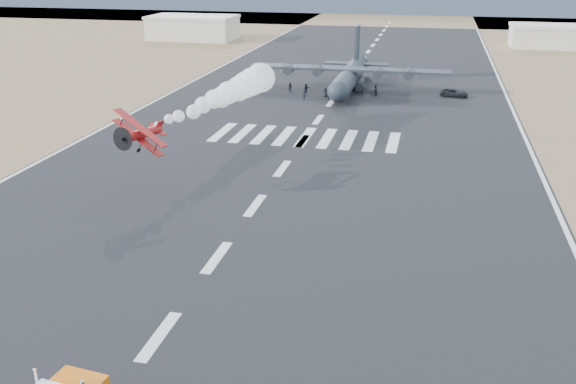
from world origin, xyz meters
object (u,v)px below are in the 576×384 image
(support_vehicle, at_px, (454,93))
(crew_f, at_px, (306,89))
(crew_g, at_px, (362,90))
(hangar_right, at_px, (550,36))
(transport_aircraft, at_px, (349,75))
(crew_a, at_px, (341,90))
(crew_h, at_px, (375,90))
(crew_e, at_px, (325,92))
(crew_c, at_px, (304,95))
(crew_d, at_px, (329,96))
(crew_b, at_px, (290,88))
(aerobatic_biplane, at_px, (140,134))
(hangar_left, at_px, (193,27))

(support_vehicle, bearing_deg, crew_f, 107.10)
(crew_g, bearing_deg, support_vehicle, -72.33)
(hangar_right, distance_m, transport_aircraft, 79.92)
(hangar_right, relative_size, support_vehicle, 4.20)
(crew_a, bearing_deg, support_vehicle, -176.69)
(transport_aircraft, bearing_deg, crew_g, -54.38)
(crew_h, bearing_deg, crew_e, -47.57)
(transport_aircraft, height_order, crew_c, transport_aircraft)
(crew_d, bearing_deg, crew_b, -23.23)
(transport_aircraft, relative_size, crew_h, 20.28)
(aerobatic_biplane, bearing_deg, support_vehicle, 67.65)
(crew_b, bearing_deg, crew_d, 148.24)
(hangar_right, distance_m, crew_h, 80.79)
(hangar_right, xyz_separation_m, crew_h, (-39.25, -70.59, -2.12))
(crew_f, distance_m, crew_h, 12.30)
(crew_a, distance_m, crew_f, 6.26)
(crew_a, bearing_deg, crew_d, 73.52)
(crew_c, distance_m, crew_g, 11.26)
(support_vehicle, xyz_separation_m, crew_f, (-25.86, -3.27, 0.25))
(crew_a, height_order, crew_h, crew_h)
(hangar_right, relative_size, crew_e, 12.21)
(transport_aircraft, relative_size, crew_b, 20.21)
(hangar_right, bearing_deg, crew_h, -119.08)
(hangar_left, xyz_separation_m, crew_h, (58.75, -65.59, -2.52))
(support_vehicle, xyz_separation_m, crew_h, (-13.63, -1.95, 0.21))
(crew_c, bearing_deg, support_vehicle, -117.43)
(support_vehicle, distance_m, crew_f, 26.07)
(aerobatic_biplane, height_order, crew_g, aerobatic_biplane)
(crew_a, xyz_separation_m, crew_d, (-1.26, -5.51, -0.02))
(support_vehicle, relative_size, crew_b, 2.73)
(hangar_left, bearing_deg, aerobatic_biplane, -71.71)
(crew_c, height_order, crew_g, crew_c)
(crew_d, relative_size, crew_g, 1.02)
(crew_c, bearing_deg, crew_b, -11.33)
(crew_f, bearing_deg, crew_d, -110.37)
(hangar_left, bearing_deg, crew_c, -56.73)
(support_vehicle, xyz_separation_m, crew_e, (-22.06, -5.19, 0.16))
(crew_a, relative_size, crew_g, 1.04)
(hangar_left, bearing_deg, crew_g, -49.25)
(support_vehicle, relative_size, crew_e, 2.91)
(support_vehicle, xyz_separation_m, crew_b, (-28.94, -2.82, 0.21))
(aerobatic_biplane, bearing_deg, hangar_left, 115.85)
(hangar_right, distance_m, crew_b, 89.92)
(hangar_right, bearing_deg, crew_b, -127.37)
(transport_aircraft, relative_size, support_vehicle, 7.40)
(aerobatic_biplane, bearing_deg, crew_a, 84.17)
(hangar_right, height_order, crew_b, hangar_right)
(crew_f, bearing_deg, hangar_right, -12.87)
(crew_a, bearing_deg, aerobatic_biplane, 73.04)
(hangar_left, xyz_separation_m, transport_aircraft, (53.54, -61.41, -0.71))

